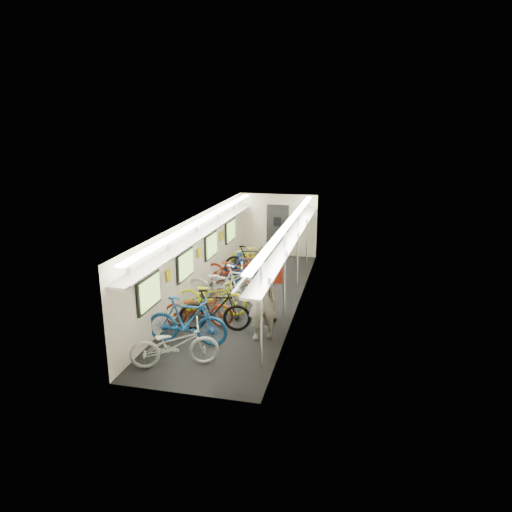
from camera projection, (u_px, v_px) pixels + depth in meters
The scene contains 15 objects.
train_car_shell at pixel (240, 238), 13.53m from camera, with size 10.00×10.00×10.00m.
bicycle_0 at pixel (174, 345), 9.41m from camera, with size 0.64×1.83×0.96m, color silver.
bicycle_1 at pixel (187, 321), 10.34m from camera, with size 0.54×1.90×1.14m, color #174B8C.
bicycle_2 at pixel (198, 309), 11.33m from camera, with size 0.61×1.76×0.93m, color maroon.
bicycle_3 at pixel (215, 310), 11.06m from camera, with size 0.50×1.78×1.07m, color black.
bicycle_4 at pixel (212, 296), 12.10m from camera, with size 0.67×1.93×1.01m, color yellow.
bicycle_5 at pixel (239, 285), 12.82m from camera, with size 0.51×1.82×1.09m, color silver.
bicycle_6 at pixel (222, 283), 12.93m from camera, with size 0.74×2.12×1.11m, color #A7A8AB.
bicycle_7 at pixel (248, 269), 14.26m from camera, with size 0.51×1.79×1.07m, color navy.
bicycle_8 at pixel (234, 270), 14.33m from camera, with size 0.68×1.95×1.02m, color maroon.
bicycle_9 at pixel (250, 261), 15.26m from camera, with size 0.49×1.74×1.04m, color black.
bicycle_10 at pixel (258, 253), 16.21m from camera, with size 0.67×1.94×1.02m, color #B6C612.
passenger_near at pixel (262, 301), 10.51m from camera, with size 0.69×0.45×1.89m, color gray.
passenger_mid at pixel (261, 289), 11.55m from camera, with size 0.84×0.65×1.72m, color black.
backpack at pixel (277, 275), 11.28m from camera, with size 0.26×0.14×0.38m, color #A21F10.
Camera 1 is at (3.02, -12.03, 4.77)m, focal length 32.00 mm.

